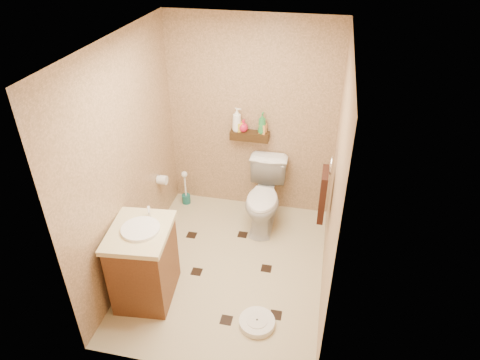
# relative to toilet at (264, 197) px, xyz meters

# --- Properties ---
(ground) EXTENTS (2.50, 2.50, 0.00)m
(ground) POSITION_rel_toilet_xyz_m (-0.25, -0.83, -0.40)
(ground) COLOR #C0B18C
(ground) RESTS_ON ground
(wall_back) EXTENTS (2.00, 0.04, 2.40)m
(wall_back) POSITION_rel_toilet_xyz_m (-0.25, 0.42, 0.80)
(wall_back) COLOR tan
(wall_back) RESTS_ON ground
(wall_front) EXTENTS (2.00, 0.04, 2.40)m
(wall_front) POSITION_rel_toilet_xyz_m (-0.25, -2.08, 0.80)
(wall_front) COLOR tan
(wall_front) RESTS_ON ground
(wall_left) EXTENTS (0.04, 2.50, 2.40)m
(wall_left) POSITION_rel_toilet_xyz_m (-1.25, -0.83, 0.80)
(wall_left) COLOR tan
(wall_left) RESTS_ON ground
(wall_right) EXTENTS (0.04, 2.50, 2.40)m
(wall_right) POSITION_rel_toilet_xyz_m (0.75, -0.83, 0.80)
(wall_right) COLOR tan
(wall_right) RESTS_ON ground
(ceiling) EXTENTS (2.00, 2.50, 0.02)m
(ceiling) POSITION_rel_toilet_xyz_m (-0.25, -0.83, 2.00)
(ceiling) COLOR silver
(ceiling) RESTS_ON wall_back
(wall_shelf) EXTENTS (0.46, 0.14, 0.10)m
(wall_shelf) POSITION_rel_toilet_xyz_m (-0.25, 0.34, 0.62)
(wall_shelf) COLOR #3C2610
(wall_shelf) RESTS_ON wall_back
(floor_accents) EXTENTS (1.26, 1.37, 0.01)m
(floor_accents) POSITION_rel_toilet_xyz_m (-0.19, -0.88, -0.40)
(floor_accents) COLOR black
(floor_accents) RESTS_ON ground
(toilet) EXTENTS (0.46, 0.79, 0.80)m
(toilet) POSITION_rel_toilet_xyz_m (0.00, 0.00, 0.00)
(toilet) COLOR white
(toilet) RESTS_ON ground
(vanity) EXTENTS (0.61, 0.72, 0.94)m
(vanity) POSITION_rel_toilet_xyz_m (-0.95, -1.35, 0.02)
(vanity) COLOR brown
(vanity) RESTS_ON ground
(bathroom_scale) EXTENTS (0.36, 0.36, 0.07)m
(bathroom_scale) POSITION_rel_toilet_xyz_m (0.19, -1.51, -0.37)
(bathroom_scale) COLOR white
(bathroom_scale) RESTS_ON ground
(toilet_brush) EXTENTS (0.11, 0.11, 0.48)m
(toilet_brush) POSITION_rel_toilet_xyz_m (-1.07, 0.24, -0.23)
(toilet_brush) COLOR #18625C
(toilet_brush) RESTS_ON ground
(towel_ring) EXTENTS (0.12, 0.30, 0.76)m
(towel_ring) POSITION_rel_toilet_xyz_m (0.66, -0.58, 0.54)
(towel_ring) COLOR silver
(towel_ring) RESTS_ON wall_right
(toilet_paper) EXTENTS (0.12, 0.11, 0.12)m
(toilet_paper) POSITION_rel_toilet_xyz_m (-1.19, -0.18, 0.20)
(toilet_paper) COLOR white
(toilet_paper) RESTS_ON wall_left
(bottle_a) EXTENTS (0.13, 0.13, 0.29)m
(bottle_a) POSITION_rel_toilet_xyz_m (-0.40, 0.34, 0.81)
(bottle_a) COLOR white
(bottle_a) RESTS_ON wall_shelf
(bottle_b) EXTENTS (0.10, 0.10, 0.17)m
(bottle_b) POSITION_rel_toilet_xyz_m (-0.37, 0.34, 0.75)
(bottle_b) COLOR gold
(bottle_b) RESTS_ON wall_shelf
(bottle_c) EXTENTS (0.16, 0.16, 0.15)m
(bottle_c) POSITION_rel_toilet_xyz_m (-0.33, 0.34, 0.74)
(bottle_c) COLOR red
(bottle_c) RESTS_ON wall_shelf
(bottle_d) EXTENTS (0.11, 0.11, 0.25)m
(bottle_d) POSITION_rel_toilet_xyz_m (-0.10, 0.34, 0.79)
(bottle_d) COLOR #2C8640
(bottle_d) RESTS_ON wall_shelf
(bottle_e) EXTENTS (0.09, 0.09, 0.17)m
(bottle_e) POSITION_rel_toilet_xyz_m (-0.09, 0.34, 0.75)
(bottle_e) COLOR #E59C4C
(bottle_e) RESTS_ON wall_shelf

